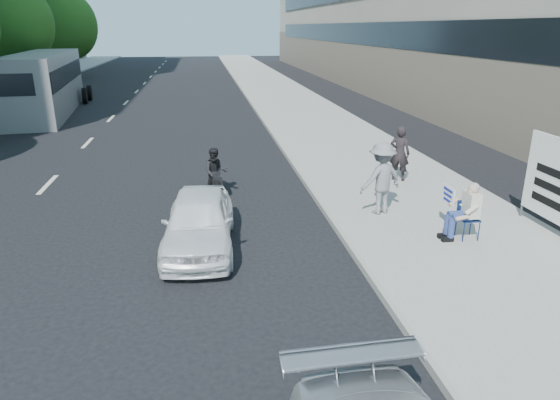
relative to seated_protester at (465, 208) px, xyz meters
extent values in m
plane|color=black|center=(-4.02, -1.80, -0.87)|extent=(160.00, 160.00, 0.00)
cube|color=gray|center=(-0.02, 18.20, -0.80)|extent=(5.00, 120.00, 0.15)
cylinder|color=#382616|center=(-17.72, 28.20, 0.61)|extent=(0.30, 0.30, 2.97)
ellipsoid|color=#174813|center=(-17.72, 28.20, 4.02)|extent=(4.80, 4.80, 5.52)
cylinder|color=#382616|center=(-17.72, 42.20, 0.44)|extent=(0.30, 0.30, 2.62)
ellipsoid|color=#174813|center=(-17.72, 42.20, 3.91)|extent=(5.40, 5.40, 6.21)
cylinder|color=navy|center=(-0.07, -0.21, -0.50)|extent=(0.02, 0.02, 0.45)
cylinder|color=navy|center=(0.29, -0.21, -0.50)|extent=(0.02, 0.02, 0.45)
cylinder|color=navy|center=(-0.07, 0.15, -0.50)|extent=(0.02, 0.02, 0.45)
cylinder|color=navy|center=(0.29, 0.15, -0.50)|extent=(0.02, 0.02, 0.45)
cube|color=navy|center=(0.11, -0.03, -0.26)|extent=(0.40, 0.40, 0.03)
cube|color=navy|center=(0.11, 0.16, -0.07)|extent=(0.40, 0.02, 0.40)
cylinder|color=navy|center=(-0.11, -0.13, -0.17)|extent=(0.44, 0.17, 0.17)
cylinder|color=navy|center=(-0.33, -0.13, -0.40)|extent=(0.14, 0.14, 0.46)
cube|color=black|center=(-0.39, -0.13, -0.67)|extent=(0.26, 0.11, 0.10)
cylinder|color=navy|center=(-0.11, 0.07, -0.17)|extent=(0.44, 0.17, 0.17)
cylinder|color=navy|center=(-0.33, 0.07, -0.40)|extent=(0.14, 0.14, 0.46)
cube|color=black|center=(-0.39, 0.07, -0.67)|extent=(0.26, 0.11, 0.10)
cube|color=beige|center=(0.13, -0.03, 0.09)|extent=(0.26, 0.42, 0.56)
sphere|color=tan|center=(0.13, -0.03, 0.46)|extent=(0.23, 0.23, 0.23)
ellipsoid|color=gray|center=(0.15, -0.03, 0.49)|extent=(0.22, 0.24, 0.19)
ellipsoid|color=gray|center=(0.05, -0.03, 0.39)|extent=(0.10, 0.14, 0.13)
cylinder|color=beige|center=(0.01, -0.27, 0.06)|extent=(0.30, 0.10, 0.25)
cylinder|color=tan|center=(-0.19, -0.27, -0.12)|extent=(0.29, 0.09, 0.14)
cylinder|color=beige|center=(0.06, 0.23, 0.11)|extent=(0.26, 0.20, 0.32)
cylinder|color=tan|center=(-0.07, 0.37, 0.01)|extent=(0.30, 0.21, 0.18)
cube|color=white|center=(-0.14, 0.52, 0.14)|extent=(0.03, 0.55, 0.40)
imported|color=gray|center=(-1.27, 1.85, 0.19)|extent=(1.33, 1.01, 1.83)
imported|color=black|center=(0.28, 4.55, 0.12)|extent=(0.74, 0.69, 1.69)
cylinder|color=#4C4C4C|center=(2.18, 1.07, 0.38)|extent=(0.06, 0.06, 2.20)
cube|color=black|center=(2.13, 0.07, 0.68)|extent=(0.01, 1.30, 0.18)
cube|color=black|center=(2.13, 0.07, 0.33)|extent=(0.01, 1.30, 0.18)
cube|color=black|center=(2.13, 0.07, -0.02)|extent=(0.01, 1.30, 0.18)
imported|color=white|center=(-5.82, 0.72, -0.24)|extent=(1.73, 3.79, 1.26)
imported|color=silver|center=(-14.20, 17.41, -0.17)|extent=(1.61, 4.33, 1.41)
cylinder|color=black|center=(-5.34, 3.68, -0.55)|extent=(0.16, 0.65, 0.64)
cylinder|color=black|center=(-5.34, 5.08, -0.55)|extent=(0.16, 0.65, 0.64)
cube|color=black|center=(-5.34, 4.38, -0.32)|extent=(0.33, 1.21, 0.35)
imported|color=black|center=(-5.34, 4.28, -0.16)|extent=(0.73, 0.58, 1.42)
cube|color=slate|center=(-14.27, 20.68, 0.78)|extent=(3.72, 12.19, 3.30)
cube|color=black|center=(-15.54, 20.68, 1.33)|extent=(1.24, 11.45, 1.00)
cube|color=black|center=(-13.00, 20.68, 1.33)|extent=(1.24, 11.45, 1.00)
cube|color=black|center=(-14.27, 14.66, 1.33)|extent=(2.39, 0.31, 1.00)
cylinder|color=black|center=(-13.02, 16.18, -0.37)|extent=(0.35, 1.02, 1.00)
cylinder|color=black|center=(-15.52, 18.18, -0.37)|extent=(0.35, 1.02, 1.00)
cylinder|color=black|center=(-13.02, 18.18, -0.37)|extent=(0.35, 1.02, 1.00)
cylinder|color=black|center=(-15.52, 24.18, -0.37)|extent=(0.35, 1.02, 1.00)
cylinder|color=black|center=(-13.02, 24.18, -0.37)|extent=(0.35, 1.02, 1.00)
cylinder|color=black|center=(-15.52, 25.68, -0.37)|extent=(0.35, 1.02, 1.00)
cylinder|color=black|center=(-13.02, 25.68, -0.37)|extent=(0.35, 1.02, 1.00)
camera|label=1|loc=(-5.62, -9.61, 3.79)|focal=32.00mm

